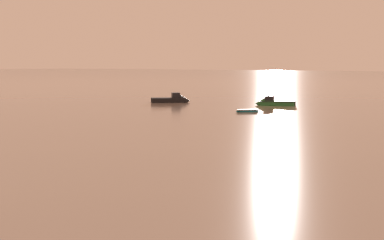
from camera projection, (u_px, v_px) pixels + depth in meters
motorboat_moored_0 at (174, 100)px, 100.07m from camera, size 5.95×5.64×2.32m
motorboat_moored_2 at (272, 103)px, 93.25m from camera, size 6.19×3.72×2.23m
rowboat_moored_0 at (247, 111)px, 81.28m from camera, size 2.87×2.74×0.47m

